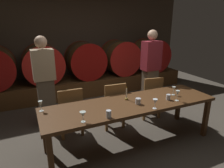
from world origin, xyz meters
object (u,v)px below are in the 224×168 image
Objects in this scene: cup_right at (168,97)px; wine_barrel_center at (85,60)px; cup_left at (109,114)px; wine_glass_far_left at (41,104)px; chair_right at (150,95)px; wine_glass_left at (83,115)px; chair_center at (113,103)px; wine_barrel_left at (43,64)px; guest_left at (45,81)px; candle_center at (126,96)px; wine_glass_far_right at (174,89)px; guest_right at (150,71)px; wine_barrel_right at (120,58)px; wine_glass_center at (155,102)px; chair_left at (70,110)px; cup_center at (138,101)px; dining_table at (131,106)px; wine_barrel_far_right at (150,55)px; wine_glass_right at (178,93)px.

wine_barrel_center is at bearing 100.61° from cup_right.
wine_glass_far_left is at bearing 143.81° from cup_left.
chair_right is 6.31× the size of wine_glass_left.
wine_barrel_left is at bearing -61.87° from chair_center.
guest_left reaches higher than wine_barrel_center.
wine_glass_far_right is (0.83, -0.14, 0.04)m from candle_center.
guest_right reaches higher than chair_right.
wine_barrel_right is 6.64× the size of wine_glass_far_right.
wine_barrel_right is (1.05, 0.00, 0.00)m from wine_barrel_center.
wine_glass_center is (0.12, -2.98, -0.09)m from wine_barrel_center.
chair_left is at bearing 107.55° from cup_left.
wine_glass_center is (1.50, -0.59, 0.00)m from wine_glass_far_left.
guest_right reaches higher than wine_barrel_center.
chair_right is 1.21m from wine_glass_center.
chair_center reaches higher than wine_glass_left.
guest_left is at bearing 141.41° from cup_right.
cup_center is (0.10, -0.68, 0.28)m from chair_center.
wine_glass_far_left is 1.05× the size of wine_glass_far_right.
cup_left is at bearing -80.41° from wine_barrel_left.
dining_table is 18.66× the size of wine_glass_center.
cup_center is (-1.06, -2.74, -0.15)m from wine_barrel_right.
wine_glass_far_right is 0.76m from cup_center.
cup_left is at bearing 37.18° from guest_right.
chair_center is 5.75× the size of wine_glass_far_left.
chair_left reaches higher than cup_right.
chair_right is 4.00× the size of candle_center.
wine_glass_left is 0.95m from cup_center.
wine_glass_left is at bearing -135.97° from wine_barrel_far_right.
dining_table is 1.42m from guest_right.
wine_barrel_left is 0.55× the size of guest_right.
chair_right is at bearing 161.53° from guest_left.
chair_right is 9.76× the size of cup_right.
wine_glass_right is 0.16m from cup_right.
cup_center is 0.53m from cup_right.
chair_right is 1.09m from cup_center.
wine_barrel_right reaches higher than wine_glass_far_left.
wine_barrel_far_right is at bearing 50.51° from dining_table.
wine_glass_right is (-0.43, -2.88, -0.07)m from wine_barrel_right.
wine_barrel_right is at bearing -116.99° from chair_center.
wine_glass_right reaches higher than chair_left.
chair_right is at bearing 44.15° from cup_center.
wine_barrel_left is at bearing -42.24° from guest_right.
chair_left is at bearing -0.86° from chair_center.
chair_left is at bearing 150.96° from cup_right.
wine_glass_center is at bearing -66.05° from candle_center.
wine_barrel_center is 2.74m from cup_center.
guest_right reaches higher than wine_glass_left.
chair_right is at bearing -124.20° from wine_barrel_far_right.
wine_barrel_center is at bearing 78.73° from cup_left.
wine_barrel_center is 2.99m from wine_glass_center.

